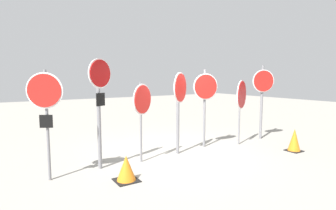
{
  "coord_description": "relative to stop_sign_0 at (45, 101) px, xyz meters",
  "views": [
    {
      "loc": [
        -4.04,
        -5.85,
        2.11
      ],
      "look_at": [
        -0.37,
        0.0,
        1.38
      ],
      "focal_mm": 28.0,
      "sensor_mm": 36.0,
      "label": 1
    }
  ],
  "objects": [
    {
      "name": "stop_sign_5",
      "position": [
        5.54,
        -0.03,
        -0.14
      ],
      "size": [
        0.81,
        0.42,
        2.02
      ],
      "rotation": [
        0.0,
        0.0,
        0.46
      ],
      "color": "slate",
      "rests_on": "ground"
    },
    {
      "name": "stop_sign_2",
      "position": [
        2.16,
        0.05,
        -0.18
      ],
      "size": [
        0.66,
        0.39,
        1.99
      ],
      "rotation": [
        0.0,
        0.0,
        0.52
      ],
      "color": "slate",
      "rests_on": "ground"
    },
    {
      "name": "ground_plane",
      "position": [
        3.35,
        0.18,
        -1.64
      ],
      "size": [
        40.0,
        40.0,
        0.0
      ],
      "primitive_type": "plane",
      "color": "gray"
    },
    {
      "name": "stop_sign_4",
      "position": [
        4.38,
        0.32,
        -0.02
      ],
      "size": [
        0.75,
        0.23,
        2.34
      ],
      "rotation": [
        0.0,
        0.0,
        -0.26
      ],
      "color": "slate",
      "rests_on": "ground"
    },
    {
      "name": "traffic_cone_0",
      "position": [
        1.34,
        -0.84,
        -1.38
      ],
      "size": [
        0.47,
        0.47,
        0.53
      ],
      "color": "black",
      "rests_on": "ground"
    },
    {
      "name": "traffic_cone_1",
      "position": [
        6.28,
        -1.38,
        -1.32
      ],
      "size": [
        0.41,
        0.41,
        0.65
      ],
      "color": "black",
      "rests_on": "ground"
    },
    {
      "name": "stop_sign_6",
      "position": [
        6.72,
        0.11,
        0.03
      ],
      "size": [
        0.7,
        0.33,
        2.51
      ],
      "rotation": [
        0.0,
        0.0,
        -0.41
      ],
      "color": "slate",
      "rests_on": "ground"
    },
    {
      "name": "stop_sign_1",
      "position": [
        1.14,
        0.14,
        0.07
      ],
      "size": [
        0.61,
        0.32,
        2.53
      ],
      "rotation": [
        0.0,
        0.0,
        0.47
      ],
      "color": "slate",
      "rests_on": "ground"
    },
    {
      "name": "stop_sign_0",
      "position": [
        0.0,
        0.0,
        0.0
      ],
      "size": [
        0.64,
        0.37,
        2.26
      ],
      "rotation": [
        0.0,
        0.0,
        -0.51
      ],
      "color": "slate",
      "rests_on": "ground"
    },
    {
      "name": "stop_sign_3",
      "position": [
        3.35,
        0.16,
        -0.09
      ],
      "size": [
        0.7,
        0.47,
        2.24
      ],
      "rotation": [
        0.0,
        0.0,
        0.57
      ],
      "color": "slate",
      "rests_on": "ground"
    }
  ]
}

